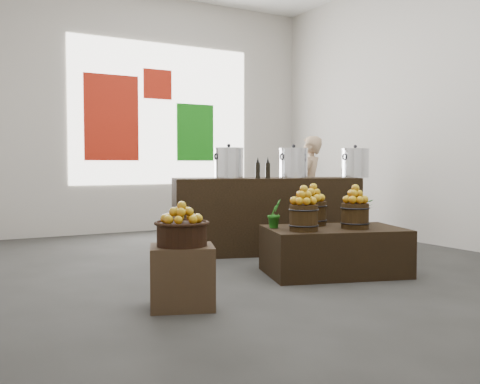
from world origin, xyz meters
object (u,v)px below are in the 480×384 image
counter (265,215)px  shopper (309,187)px  crate (182,277)px  stock_pot_right (355,164)px  wicker_basket (182,234)px  stock_pot_left (229,164)px  display_table (334,251)px  stock_pot_center (293,164)px

counter → shopper: size_ratio=1.50×
crate → stock_pot_right: size_ratio=1.36×
wicker_basket → stock_pot_left: (1.54, 2.10, 0.56)m
display_table → counter: bearing=103.5°
wicker_basket → counter: bearing=44.3°
crate → wicker_basket: (0.00, 0.00, 0.34)m
counter → shopper: bearing=49.2°
stock_pot_left → shopper: size_ratio=0.23×
display_table → stock_pot_center: size_ratio=3.83×
stock_pot_center → shopper: 1.35m
stock_pot_left → counter: bearing=-17.7°
stock_pot_left → stock_pot_center: size_ratio=1.00×
counter → stock_pot_left: bearing=-180.0°
counter → stock_pot_left: (-0.46, 0.15, 0.66)m
counter → crate: bearing=-118.0°
stock_pot_center → shopper: bearing=44.1°
display_table → crate: bearing=-149.3°
counter → wicker_basket: bearing=-118.0°
wicker_basket → stock_pot_center: size_ratio=1.09×
crate → stock_pot_center: 3.12m
display_table → shopper: shopper is taller
shopper → stock_pot_center: bearing=7.1°
wicker_basket → shopper: (3.30, 2.75, 0.20)m
stock_pot_right → wicker_basket: bearing=-153.5°
display_table → shopper: 2.75m
display_table → stock_pot_center: 1.73m
counter → shopper: (1.29, 0.79, 0.30)m
crate → stock_pot_left: size_ratio=1.36×
crate → shopper: size_ratio=0.32×
wicker_basket → stock_pot_left: bearing=53.7°
shopper → display_table: bearing=21.7°
counter → stock_pot_right: stock_pot_right is taller
counter → stock_pot_left: 0.82m
stock_pot_right → crate: bearing=-153.5°
stock_pot_left → stock_pot_right: same height
stock_pot_left → shopper: shopper is taller
shopper → crate: bearing=2.8°
wicker_basket → display_table: 1.97m
crate → stock_pot_left: 2.76m
stock_pot_right → shopper: 1.23m
wicker_basket → stock_pot_left: size_ratio=1.09×
shopper → stock_pot_right: bearing=47.1°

